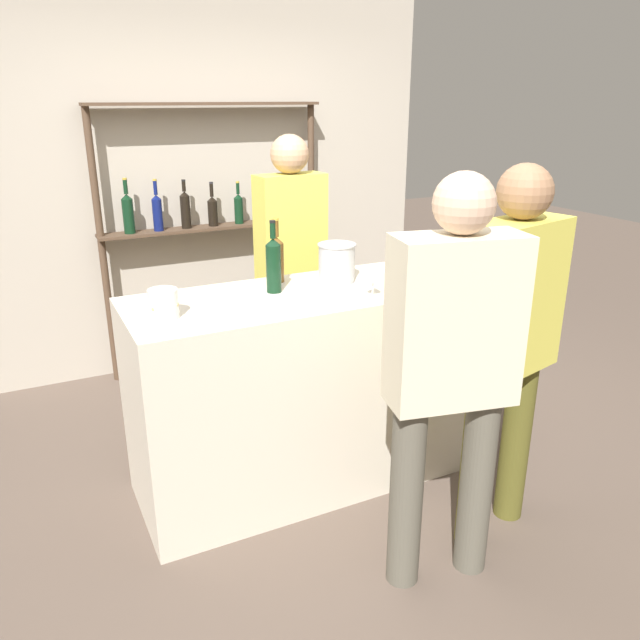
{
  "coord_description": "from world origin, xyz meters",
  "views": [
    {
      "loc": [
        -1.33,
        -2.67,
        1.97
      ],
      "look_at": [
        0.0,
        0.0,
        0.9
      ],
      "focal_mm": 35.0,
      "sensor_mm": 36.0,
      "label": 1
    }
  ],
  "objects_px": {
    "ice_bucket": "(337,263)",
    "wine_glass": "(373,274)",
    "cork_jar": "(164,304)",
    "customer_right": "(509,333)",
    "server_behind_counter": "(291,253)",
    "customer_center": "(452,361)",
    "counter_bottle_2": "(277,258)",
    "counter_bottle_0": "(274,264)",
    "counter_bottle_1": "(480,257)"
  },
  "relations": [
    {
      "from": "counter_bottle_0",
      "to": "cork_jar",
      "type": "bearing_deg",
      "value": -165.98
    },
    {
      "from": "counter_bottle_0",
      "to": "cork_jar",
      "type": "height_order",
      "value": "counter_bottle_0"
    },
    {
      "from": "counter_bottle_2",
      "to": "wine_glass",
      "type": "relative_size",
      "value": 2.19
    },
    {
      "from": "customer_right",
      "to": "server_behind_counter",
      "type": "distance_m",
      "value": 1.63
    },
    {
      "from": "counter_bottle_2",
      "to": "server_behind_counter",
      "type": "distance_m",
      "value": 0.69
    },
    {
      "from": "counter_bottle_2",
      "to": "ice_bucket",
      "type": "xyz_separation_m",
      "value": [
        0.28,
        -0.14,
        -0.03
      ]
    },
    {
      "from": "counter_bottle_0",
      "to": "cork_jar",
      "type": "xyz_separation_m",
      "value": [
        -0.58,
        -0.14,
        -0.08
      ]
    },
    {
      "from": "server_behind_counter",
      "to": "customer_center",
      "type": "bearing_deg",
      "value": -7.24
    },
    {
      "from": "counter_bottle_0",
      "to": "server_behind_counter",
      "type": "xyz_separation_m",
      "value": [
        0.42,
        0.74,
        -0.15
      ]
    },
    {
      "from": "cork_jar",
      "to": "wine_glass",
      "type": "bearing_deg",
      "value": -8.39
    },
    {
      "from": "ice_bucket",
      "to": "customer_center",
      "type": "height_order",
      "value": "customer_center"
    },
    {
      "from": "customer_right",
      "to": "counter_bottle_2",
      "type": "bearing_deg",
      "value": 19.52
    },
    {
      "from": "ice_bucket",
      "to": "counter_bottle_1",
      "type": "bearing_deg",
      "value": -25.01
    },
    {
      "from": "cork_jar",
      "to": "server_behind_counter",
      "type": "bearing_deg",
      "value": 41.6
    },
    {
      "from": "cork_jar",
      "to": "counter_bottle_1",
      "type": "bearing_deg",
      "value": -5.2
    },
    {
      "from": "counter_bottle_2",
      "to": "ice_bucket",
      "type": "bearing_deg",
      "value": -26.36
    },
    {
      "from": "server_behind_counter",
      "to": "customer_center",
      "type": "height_order",
      "value": "server_behind_counter"
    },
    {
      "from": "cork_jar",
      "to": "server_behind_counter",
      "type": "distance_m",
      "value": 1.34
    },
    {
      "from": "cork_jar",
      "to": "customer_center",
      "type": "height_order",
      "value": "customer_center"
    },
    {
      "from": "wine_glass",
      "to": "customer_center",
      "type": "bearing_deg",
      "value": -95.24
    },
    {
      "from": "ice_bucket",
      "to": "server_behind_counter",
      "type": "bearing_deg",
      "value": 85.15
    },
    {
      "from": "counter_bottle_0",
      "to": "server_behind_counter",
      "type": "relative_size",
      "value": 0.2
    },
    {
      "from": "wine_glass",
      "to": "ice_bucket",
      "type": "height_order",
      "value": "ice_bucket"
    },
    {
      "from": "counter_bottle_2",
      "to": "wine_glass",
      "type": "distance_m",
      "value": 0.55
    },
    {
      "from": "ice_bucket",
      "to": "cork_jar",
      "type": "bearing_deg",
      "value": -169.89
    },
    {
      "from": "ice_bucket",
      "to": "counter_bottle_2",
      "type": "bearing_deg",
      "value": 153.64
    },
    {
      "from": "counter_bottle_2",
      "to": "cork_jar",
      "type": "height_order",
      "value": "counter_bottle_2"
    },
    {
      "from": "counter_bottle_2",
      "to": "customer_right",
      "type": "height_order",
      "value": "customer_right"
    },
    {
      "from": "customer_right",
      "to": "customer_center",
      "type": "xyz_separation_m",
      "value": [
        -0.41,
        -0.13,
        -0.0
      ]
    },
    {
      "from": "counter_bottle_0",
      "to": "server_behind_counter",
      "type": "bearing_deg",
      "value": 60.37
    },
    {
      "from": "counter_bottle_1",
      "to": "ice_bucket",
      "type": "relative_size",
      "value": 1.64
    },
    {
      "from": "customer_center",
      "to": "server_behind_counter",
      "type": "bearing_deg",
      "value": 9.14
    },
    {
      "from": "counter_bottle_0",
      "to": "cork_jar",
      "type": "distance_m",
      "value": 0.6
    },
    {
      "from": "ice_bucket",
      "to": "customer_center",
      "type": "distance_m",
      "value": 1.03
    },
    {
      "from": "counter_bottle_1",
      "to": "cork_jar",
      "type": "xyz_separation_m",
      "value": [
        -1.61,
        0.15,
        -0.06
      ]
    },
    {
      "from": "ice_bucket",
      "to": "server_behind_counter",
      "type": "distance_m",
      "value": 0.73
    },
    {
      "from": "wine_glass",
      "to": "counter_bottle_1",
      "type": "bearing_deg",
      "value": -0.31
    },
    {
      "from": "ice_bucket",
      "to": "wine_glass",
      "type": "bearing_deg",
      "value": -84.16
    },
    {
      "from": "counter_bottle_0",
      "to": "wine_glass",
      "type": "xyz_separation_m",
      "value": [
        0.39,
        -0.29,
        -0.03
      ]
    },
    {
      "from": "counter_bottle_0",
      "to": "server_behind_counter",
      "type": "height_order",
      "value": "server_behind_counter"
    },
    {
      "from": "wine_glass",
      "to": "server_behind_counter",
      "type": "distance_m",
      "value": 1.04
    },
    {
      "from": "counter_bottle_0",
      "to": "counter_bottle_1",
      "type": "height_order",
      "value": "counter_bottle_0"
    },
    {
      "from": "customer_right",
      "to": "server_behind_counter",
      "type": "bearing_deg",
      "value": -2.14
    },
    {
      "from": "wine_glass",
      "to": "customer_right",
      "type": "xyz_separation_m",
      "value": [
        0.35,
        -0.57,
        -0.17
      ]
    },
    {
      "from": "cork_jar",
      "to": "customer_center",
      "type": "xyz_separation_m",
      "value": [
        0.91,
        -0.85,
        -0.12
      ]
    },
    {
      "from": "wine_glass",
      "to": "cork_jar",
      "type": "distance_m",
      "value": 0.98
    },
    {
      "from": "counter_bottle_0",
      "to": "counter_bottle_1",
      "type": "relative_size",
      "value": 1.08
    },
    {
      "from": "wine_glass",
      "to": "customer_center",
      "type": "height_order",
      "value": "customer_center"
    },
    {
      "from": "wine_glass",
      "to": "customer_right",
      "type": "bearing_deg",
      "value": -58.39
    },
    {
      "from": "counter_bottle_2",
      "to": "customer_right",
      "type": "relative_size",
      "value": 0.19
    }
  ]
}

